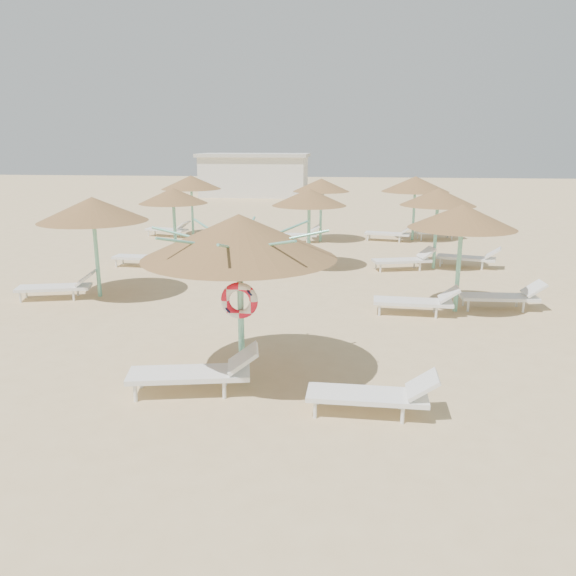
# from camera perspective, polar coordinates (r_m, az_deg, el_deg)

# --- Properties ---
(ground) EXTENTS (120.00, 120.00, 0.00)m
(ground) POSITION_cam_1_polar(r_m,az_deg,el_deg) (9.91, -3.90, -9.99)
(ground) COLOR #D4B581
(ground) RESTS_ON ground
(main_palapa) EXTENTS (3.31, 3.31, 2.97)m
(main_palapa) POSITION_cam_1_polar(r_m,az_deg,el_deg) (9.47, -4.99, 5.19)
(main_palapa) COLOR #76CDAF
(main_palapa) RESTS_ON ground
(lounger_main_a) EXTENTS (2.27, 1.06, 0.79)m
(lounger_main_a) POSITION_cam_1_polar(r_m,az_deg,el_deg) (9.66, -9.13, -8.39)
(lounger_main_a) COLOR white
(lounger_main_a) RESTS_ON ground
(lounger_main_b) EXTENTS (2.01, 0.64, 0.73)m
(lounger_main_b) POSITION_cam_1_polar(r_m,az_deg,el_deg) (8.93, 8.90, -10.59)
(lounger_main_b) COLOR white
(lounger_main_b) RESTS_ON ground
(palapa_field) EXTENTS (18.78, 13.34, 2.72)m
(palapa_field) POSITION_cam_1_polar(r_m,az_deg,el_deg) (18.92, 5.11, 9.06)
(palapa_field) COLOR #76CDAF
(palapa_field) RESTS_ON ground
(service_hut) EXTENTS (8.40, 4.40, 3.25)m
(service_hut) POSITION_cam_1_polar(r_m,az_deg,el_deg) (44.59, -3.43, 11.42)
(service_hut) COLOR silver
(service_hut) RESTS_ON ground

